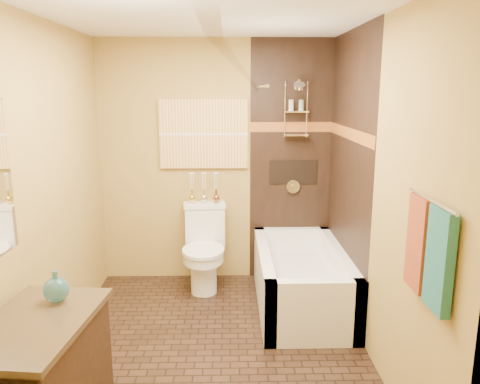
{
  "coord_description": "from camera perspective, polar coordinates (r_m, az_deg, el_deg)",
  "views": [
    {
      "loc": [
        0.13,
        -3.31,
        2.0
      ],
      "look_at": [
        0.22,
        0.4,
        1.18
      ],
      "focal_mm": 35.0,
      "sensor_mm": 36.0,
      "label": 1
    }
  ],
  "objects": [
    {
      "name": "floor",
      "position": [
        3.87,
        -3.29,
        -18.66
      ],
      "size": [
        3.0,
        3.0,
        0.0
      ],
      "primitive_type": "plane",
      "color": "black",
      "rests_on": "ground"
    },
    {
      "name": "wall_left",
      "position": [
        3.65,
        -22.72,
        -0.38
      ],
      "size": [
        0.02,
        3.0,
        2.5
      ],
      "primitive_type": "cube",
      "color": "#AF8E43",
      "rests_on": "floor"
    },
    {
      "name": "wall_right",
      "position": [
        3.56,
        16.13,
        -0.2
      ],
      "size": [
        0.02,
        3.0,
        2.5
      ],
      "primitive_type": "cube",
      "color": "#AF8E43",
      "rests_on": "floor"
    },
    {
      "name": "wall_back",
      "position": [
        4.87,
        -2.89,
        3.58
      ],
      "size": [
        2.4,
        0.02,
        2.5
      ],
      "primitive_type": "cube",
      "color": "#AF8E43",
      "rests_on": "floor"
    },
    {
      "name": "wall_front",
      "position": [
        1.97,
        -5.2,
        -9.98
      ],
      "size": [
        2.4,
        0.02,
        2.5
      ],
      "primitive_type": "cube",
      "color": "#AF8E43",
      "rests_on": "floor"
    },
    {
      "name": "ceiling",
      "position": [
        3.36,
        -3.85,
        21.0
      ],
      "size": [
        3.0,
        3.0,
        0.0
      ],
      "primitive_type": "plane",
      "color": "silver",
      "rests_on": "wall_back"
    },
    {
      "name": "alcove_tile_back",
      "position": [
        4.9,
        6.22,
        3.58
      ],
      "size": [
        0.85,
        0.01,
        2.5
      ],
      "primitive_type": "cube",
      "color": "black",
      "rests_on": "wall_back"
    },
    {
      "name": "alcove_tile_right",
      "position": [
        4.27,
        13.01,
        2.0
      ],
      "size": [
        0.01,
        1.5,
        2.5
      ],
      "primitive_type": "cube",
      "color": "black",
      "rests_on": "wall_right"
    },
    {
      "name": "mosaic_band_back",
      "position": [
        4.85,
        6.33,
        7.88
      ],
      "size": [
        0.85,
        0.01,
        0.1
      ],
      "primitive_type": "cube",
      "color": "brown",
      "rests_on": "alcove_tile_back"
    },
    {
      "name": "mosaic_band_right",
      "position": [
        4.21,
        13.13,
        6.96
      ],
      "size": [
        0.01,
        1.5,
        0.1
      ],
      "primitive_type": "cube",
      "color": "brown",
      "rests_on": "alcove_tile_right"
    },
    {
      "name": "alcove_niche",
      "position": [
        4.92,
        6.49,
        2.42
      ],
      "size": [
        0.5,
        0.01,
        0.25
      ],
      "primitive_type": "cube",
      "color": "black",
      "rests_on": "alcove_tile_back"
    },
    {
      "name": "shower_fixtures",
      "position": [
        4.75,
        6.81,
        8.33
      ],
      "size": [
        0.24,
        0.33,
        1.16
      ],
      "color": "silver",
      "rests_on": "floor"
    },
    {
      "name": "curtain_rod",
      "position": [
        4.07,
        2.48,
        12.72
      ],
      "size": [
        0.03,
        1.55,
        0.03
      ],
      "primitive_type": "cylinder",
      "rotation": [
        1.57,
        0.0,
        0.0
      ],
      "color": "silver",
      "rests_on": "wall_back"
    },
    {
      "name": "towel_bar",
      "position": [
        2.54,
        22.28,
        -0.97
      ],
      "size": [
        0.02,
        0.55,
        0.02
      ],
      "primitive_type": "cylinder",
      "rotation": [
        1.57,
        0.0,
        0.0
      ],
      "color": "silver",
      "rests_on": "wall_right"
    },
    {
      "name": "towel_teal",
      "position": [
        2.51,
        23.16,
        -7.68
      ],
      "size": [
        0.05,
        0.22,
        0.52
      ],
      "primitive_type": "cube",
      "color": "#1B5A51",
      "rests_on": "towel_bar"
    },
    {
      "name": "towel_rust",
      "position": [
        2.73,
        20.93,
        -5.86
      ],
      "size": [
        0.05,
        0.22,
        0.52
      ],
      "primitive_type": "cube",
      "color": "maroon",
      "rests_on": "towel_bar"
    },
    {
      "name": "sunset_painting",
      "position": [
        4.82,
        -4.46,
        7.05
      ],
      "size": [
        0.9,
        0.04,
        0.7
      ],
      "primitive_type": "cube",
      "color": "#C68A2E",
      "rests_on": "wall_back"
    },
    {
      "name": "bathtub",
      "position": [
        4.49,
        7.46,
        -11.02
      ],
      "size": [
        0.8,
        1.5,
        0.55
      ],
      "color": "white",
      "rests_on": "floor"
    },
    {
      "name": "toilet",
      "position": [
        4.79,
        -4.41,
        -6.76
      ],
      "size": [
        0.45,
        0.65,
        0.85
      ],
      "rotation": [
        0.0,
        0.0,
        0.1
      ],
      "color": "white",
      "rests_on": "floor"
    },
    {
      "name": "teal_bottle",
      "position": [
        2.96,
        -21.53,
        -10.66
      ],
      "size": [
        0.15,
        0.15,
        0.23
      ],
      "primitive_type": null,
      "rotation": [
        0.0,
        0.0,
        0.05
      ],
      "color": "#25676F",
      "rests_on": "vanity"
    },
    {
      "name": "bud_vases",
      "position": [
        4.81,
        -4.41,
        0.61
      ],
      "size": [
        0.31,
        0.07,
        0.31
      ],
      "color": "gold",
      "rests_on": "toilet"
    }
  ]
}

